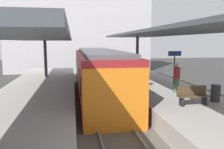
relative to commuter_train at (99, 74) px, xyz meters
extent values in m
plane|color=#383835|center=(0.00, -3.40, -1.73)|extent=(80.00, 80.00, 0.00)
cube|color=#ADA8A0|center=(-3.80, -3.40, -1.23)|extent=(4.40, 28.00, 1.00)
cube|color=#ADA8A0|center=(3.80, -3.40, -1.23)|extent=(4.40, 28.00, 1.00)
cube|color=#59544C|center=(0.00, -3.40, -1.63)|extent=(3.20, 28.00, 0.20)
cube|color=slate|center=(-0.72, -3.40, -1.46)|extent=(0.08, 28.00, 0.14)
cube|color=slate|center=(0.72, -3.40, -1.46)|extent=(0.08, 28.00, 0.14)
cube|color=maroon|center=(0.00, 0.03, -0.08)|extent=(2.70, 11.98, 2.90)
cube|color=orange|center=(0.00, -5.98, -0.23)|extent=(2.65, 0.08, 2.60)
cube|color=black|center=(-1.37, 0.03, 0.27)|extent=(0.04, 11.02, 0.76)
cube|color=black|center=(1.37, 0.03, 0.27)|extent=(0.04, 11.02, 0.76)
cube|color=#515156|center=(0.00, 0.03, 1.47)|extent=(2.16, 11.38, 0.20)
cylinder|color=#333335|center=(-3.80, 4.30, 0.74)|extent=(0.24, 0.24, 2.93)
cube|color=#3D4247|center=(-3.80, -2.00, 2.28)|extent=(4.18, 21.00, 0.16)
cylinder|color=#333335|center=(3.80, 4.30, 0.91)|extent=(0.24, 0.24, 3.27)
cube|color=#3D4247|center=(3.80, -2.00, 2.62)|extent=(4.18, 21.00, 0.16)
cube|color=black|center=(3.03, -5.45, -0.53)|extent=(0.08, 0.32, 0.40)
cube|color=black|center=(4.13, -5.45, -0.53)|extent=(0.08, 0.32, 0.40)
cube|color=#4C3823|center=(3.58, -5.45, -0.30)|extent=(1.40, 0.40, 0.06)
cube|color=#4C3823|center=(3.58, -5.27, -0.07)|extent=(1.40, 0.06, 0.40)
cylinder|color=#262628|center=(5.01, -0.38, 0.37)|extent=(0.08, 0.08, 2.20)
cube|color=navy|center=(5.01, -0.38, 1.32)|extent=(0.90, 0.06, 0.32)
cylinder|color=#2D2D30|center=(4.99, -4.98, -0.33)|extent=(0.44, 0.44, 0.80)
cylinder|color=maroon|center=(2.61, -1.17, -0.32)|extent=(0.28, 0.28, 0.82)
cylinder|color=maroon|center=(2.61, -1.17, 0.38)|extent=(0.36, 0.36, 0.57)
sphere|color=#936B4C|center=(2.61, -1.17, 0.78)|extent=(0.22, 0.22, 0.22)
cylinder|color=#386B3D|center=(4.00, -2.91, -0.32)|extent=(0.28, 0.28, 0.81)
cylinder|color=maroon|center=(4.00, -2.91, 0.39)|extent=(0.36, 0.36, 0.62)
sphere|color=beige|center=(4.00, -2.91, 0.81)|extent=(0.22, 0.22, 0.22)
cube|color=#B7B2B7|center=(-0.75, 16.60, 3.77)|extent=(18.00, 6.00, 11.00)
camera|label=1|loc=(-1.65, -14.54, 2.08)|focal=36.52mm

